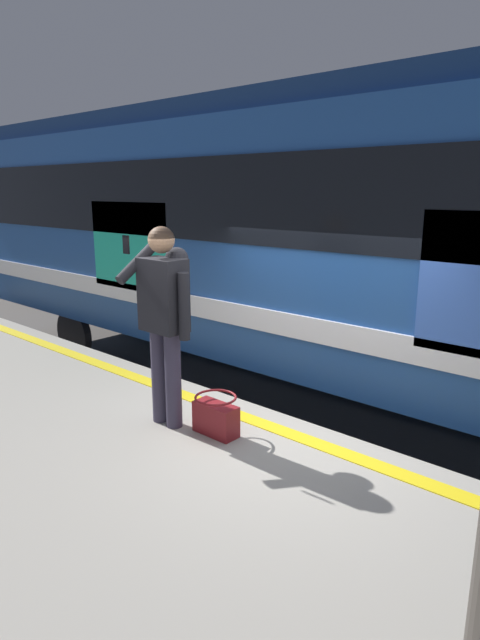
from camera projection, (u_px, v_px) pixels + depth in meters
ground_plane at (291, 503)px, 5.00m from camera, size 24.93×24.93×0.00m
platform at (82, 594)px, 3.28m from camera, size 16.62×4.43×0.88m
safety_line at (273, 427)px, 4.57m from camera, size 16.29×0.16×0.01m
track_rail_near at (356, 449)px, 5.88m from camera, size 21.60×0.08×0.16m
track_rail_far at (411, 410)px, 6.92m from camera, size 21.60×0.08×0.16m
train_carriage at (344, 231)px, 6.29m from camera, size 13.21×2.83×3.73m
passenger at (165, 311)px, 4.43m from camera, size 0.57×0.55×1.72m
handbag at (216, 416)px, 4.43m from camera, size 0.39×0.35×0.34m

